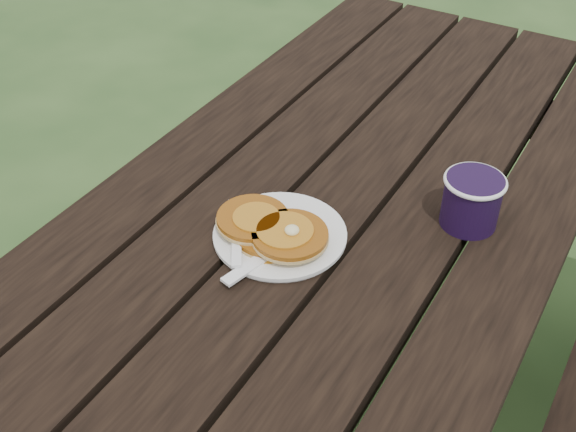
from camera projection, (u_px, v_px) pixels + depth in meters
The scene contains 6 objects.
picnic_table at pixel (310, 371), 1.42m from camera, with size 1.36×1.80×0.75m.
plate at pixel (280, 235), 1.14m from camera, with size 0.21×0.21×0.01m, color white.
pancake_stack at pixel (272, 229), 1.12m from camera, with size 0.19×0.12×0.04m.
knife at pixel (269, 253), 1.10m from camera, with size 0.02×0.18×0.01m, color white.
fork at pixel (237, 242), 1.11m from camera, with size 0.03×0.16×0.01m, color white, non-canonical shape.
coffee_cup at pixel (472, 198), 1.14m from camera, with size 0.10×0.10×0.09m.
Camera 1 is at (0.42, -0.81, 1.50)m, focal length 45.00 mm.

